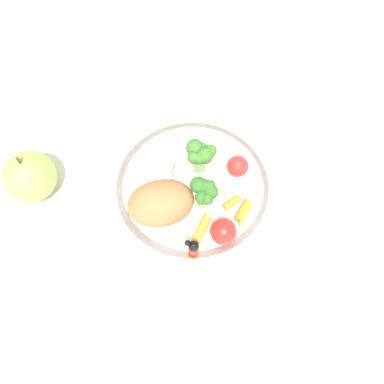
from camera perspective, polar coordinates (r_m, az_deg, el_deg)
name	(u,v)px	position (r m, az deg, el deg)	size (l,w,h in m)	color
ground_plane	(203,203)	(0.57, 1.41, -1.44)	(2.40, 2.40, 0.00)	silver
food_container	(186,191)	(0.54, -0.78, 0.11)	(0.20, 0.20, 0.06)	white
loose_apple	(30,176)	(0.58, -20.23, 1.89)	(0.07, 0.07, 0.08)	#8CB74C
folded_napkin	(350,256)	(0.57, 19.79, -7.74)	(0.10, 0.15, 0.01)	silver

